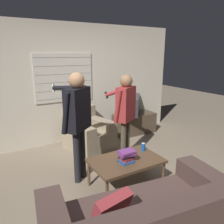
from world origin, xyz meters
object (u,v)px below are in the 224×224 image
at_px(person_left_standing, 77,114).
at_px(person_right_standing, 125,108).
at_px(soda_can, 143,147).
at_px(tv, 135,105).
at_px(book_stack, 127,156).
at_px(armchair_beige, 87,133).
at_px(spare_remote, 119,159).
at_px(coffee_table, 126,162).

relative_size(person_left_standing, person_right_standing, 1.05).
bearing_deg(soda_can, person_right_standing, 88.32).
xyz_separation_m(tv, book_stack, (-1.46, -1.87, -0.18)).
height_order(person_left_standing, person_right_standing, person_left_standing).
bearing_deg(soda_can, book_stack, -155.82).
distance_m(armchair_beige, spare_remote, 1.57).
bearing_deg(tv, book_stack, 0.62).
xyz_separation_m(tv, spare_remote, (-1.52, -1.77, -0.26)).
height_order(armchair_beige, book_stack, armchair_beige).
bearing_deg(tv, soda_can, 7.21).
bearing_deg(book_stack, coffee_table, 61.54).
bearing_deg(coffee_table, person_left_standing, 134.77).
relative_size(armchair_beige, person_right_standing, 0.66).
bearing_deg(person_left_standing, armchair_beige, 22.74).
distance_m(tv, book_stack, 2.38).
bearing_deg(armchair_beige, coffee_table, 73.54).
height_order(person_left_standing, spare_remote, person_left_standing).
distance_m(person_right_standing, spare_remote, 1.00).
bearing_deg(armchair_beige, person_left_standing, 46.79).
xyz_separation_m(armchair_beige, spare_remote, (-0.17, -1.55, 0.13)).
relative_size(armchair_beige, tv, 1.33).
relative_size(book_stack, spare_remote, 1.93).
height_order(tv, spare_remote, tv).
bearing_deg(person_right_standing, spare_remote, -157.89).
bearing_deg(person_right_standing, tv, 18.41).
bearing_deg(armchair_beige, book_stack, 72.29).
relative_size(tv, person_right_standing, 0.50).
relative_size(coffee_table, tv, 1.28).
bearing_deg(armchair_beige, tv, 175.20).
distance_m(coffee_table, person_left_standing, 1.00).
relative_size(tv, spare_remote, 6.23).
bearing_deg(soda_can, tv, 58.74).
height_order(book_stack, soda_can, book_stack).
height_order(person_right_standing, book_stack, person_right_standing).
bearing_deg(spare_remote, tv, 86.64).
xyz_separation_m(soda_can, spare_remote, (-0.50, -0.09, -0.05)).
height_order(coffee_table, spare_remote, spare_remote).
xyz_separation_m(tv, soda_can, (-1.02, -1.68, -0.21)).
xyz_separation_m(tv, person_right_standing, (-1.00, -1.12, 0.29)).
bearing_deg(soda_can, spare_remote, -169.47).
bearing_deg(coffee_table, book_stack, -118.46).
distance_m(book_stack, spare_remote, 0.15).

